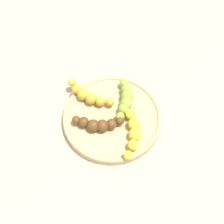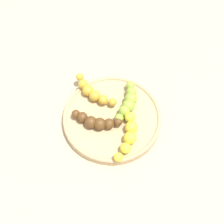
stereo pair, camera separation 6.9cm
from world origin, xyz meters
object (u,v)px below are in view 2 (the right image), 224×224
(banana_overripe, at_px, (96,122))
(banana_yellow, at_px, (128,132))
(banana_spotted, at_px, (93,92))
(fruit_bowl, at_px, (112,117))
(banana_green, at_px, (128,102))

(banana_overripe, bearing_deg, banana_yellow, 81.47)
(banana_spotted, xyz_separation_m, banana_overripe, (-0.00, -0.09, 0.00))
(banana_spotted, distance_m, banana_yellow, 0.14)
(banana_spotted, relative_size, banana_yellow, 0.77)
(fruit_bowl, xyz_separation_m, banana_green, (0.04, 0.02, 0.02))
(banana_spotted, height_order, banana_yellow, banana_yellow)
(banana_green, bearing_deg, banana_overripe, -128.01)
(fruit_bowl, distance_m, banana_green, 0.06)
(fruit_bowl, height_order, banana_spotted, banana_spotted)
(banana_green, height_order, banana_spotted, banana_green)
(fruit_bowl, distance_m, banana_yellow, 0.07)
(banana_overripe, height_order, banana_yellow, same)
(banana_spotted, bearing_deg, fruit_bowl, 81.05)
(banana_overripe, bearing_deg, fruit_bowl, 133.72)
(fruit_bowl, distance_m, banana_spotted, 0.08)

